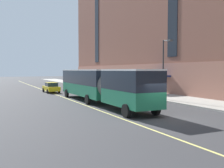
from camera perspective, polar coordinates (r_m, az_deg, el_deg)
ground_plane at (r=18.93m, az=10.37°, el=-7.44°), size 260.00×260.00×0.00m
sidewalk at (r=27.13m, az=22.38°, el=-4.29°), size 5.56×160.00×0.15m
city_bus at (r=26.66m, az=-2.84°, el=0.05°), size 2.89×19.05×3.50m
parked_car_darkgray_1 at (r=36.08m, az=0.95°, el=-1.16°), size 1.92×4.72×1.56m
parked_car_silver_2 at (r=30.52m, az=6.07°, el=-1.94°), size 1.99×4.63×1.56m
parked_car_green_3 at (r=48.04m, az=-5.87°, el=-0.13°), size 1.93×4.66×1.56m
parked_car_black_4 at (r=41.57m, az=-2.80°, el=-0.60°), size 2.02×4.79×1.56m
taxi_cab at (r=40.91m, az=-13.10°, el=-0.74°), size 2.01×4.63×1.56m
street_lamp at (r=29.80m, az=11.37°, el=4.53°), size 0.36×1.48×6.63m
lane_centerline at (r=20.28m, az=-0.27°, el=-6.68°), size 0.16×140.00×0.01m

